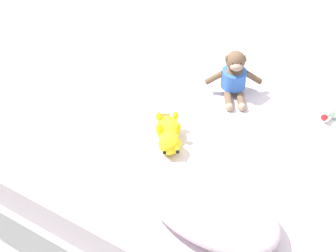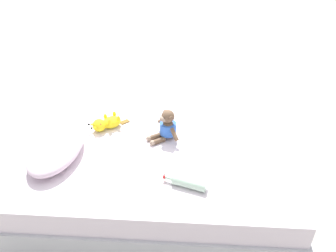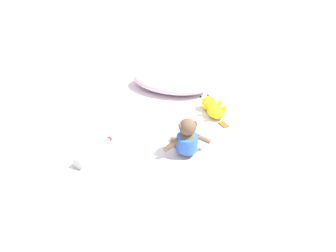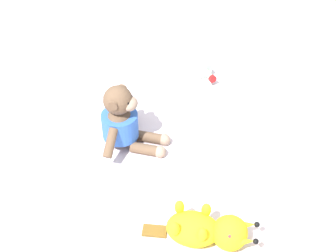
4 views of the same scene
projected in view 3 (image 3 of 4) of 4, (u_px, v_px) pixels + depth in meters
The scene contains 6 objects.
ground_plane at pixel (174, 198), 2.47m from camera, with size 16.00×16.00×0.00m, color #9E998E.
bed at pixel (175, 173), 2.36m from camera, with size 1.47×1.99×0.44m.
pillow at pixel (171, 81), 2.78m from camera, with size 0.61×0.39×0.14m.
plush_monkey at pixel (187, 139), 2.10m from camera, with size 0.26×0.25×0.24m.
plush_yellow_creature at pixel (213, 107), 2.50m from camera, with size 0.24×0.30×0.10m.
glass_bottle at pixel (91, 153), 2.10m from camera, with size 0.13×0.28×0.07m.
Camera 3 is at (0.39, -1.77, 1.75)m, focal length 40.25 mm.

